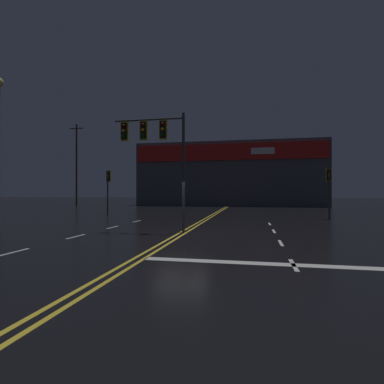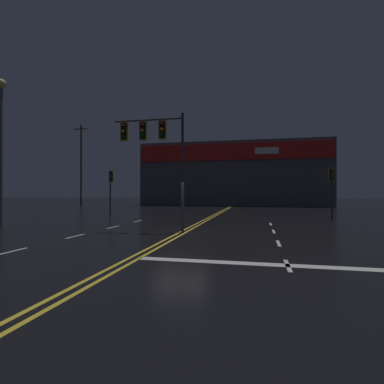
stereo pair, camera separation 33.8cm
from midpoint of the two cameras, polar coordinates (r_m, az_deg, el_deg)
ground_plane at (r=14.42m, az=-1.60°, el=-7.95°), size 200.00×200.00×0.00m
road_markings at (r=13.33m, az=0.70°, el=-8.59°), size 13.11×60.00×0.01m
traffic_signal_median at (r=15.48m, az=-6.81°, el=9.83°), size 3.70×0.36×5.92m
traffic_signal_corner_northwest at (r=27.42m, az=-14.87°, el=1.80°), size 0.42×0.36×3.91m
traffic_signal_corner_northeast at (r=24.25m, az=25.43°, el=1.80°), size 0.42×0.36×3.77m
streetlight_near_right at (r=21.18m, az=-32.22°, el=9.83°), size 0.56×0.56×8.70m
building_backdrop at (r=48.08m, az=8.25°, el=3.20°), size 27.77×10.23×9.43m
utility_pole_row at (r=40.44m, az=5.83°, el=5.42°), size 47.15×0.26×12.05m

